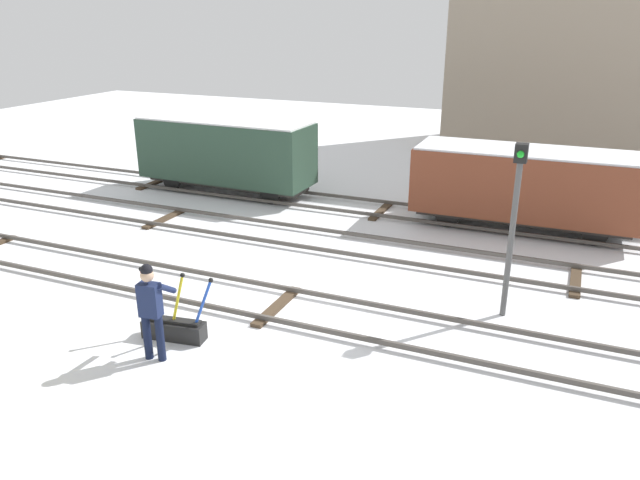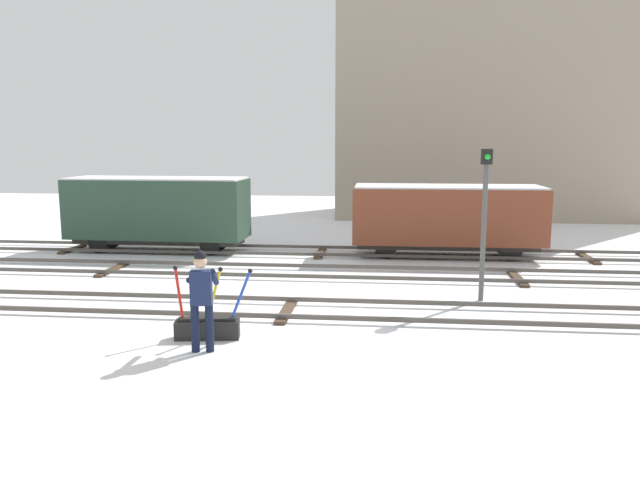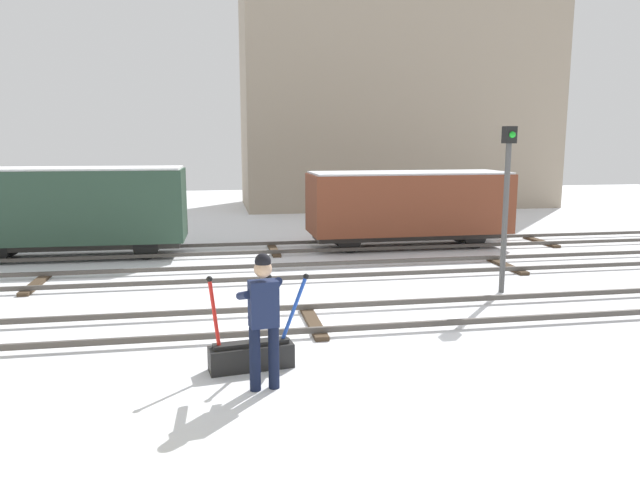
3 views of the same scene
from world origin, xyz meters
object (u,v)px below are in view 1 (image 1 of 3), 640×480
object	(u,v)px
switch_lever_frame	(174,327)
freight_car_back_track	(226,152)
rail_worker	(151,305)
freight_car_near_switch	(524,184)
signal_post	(514,214)

from	to	relation	value
switch_lever_frame	freight_car_back_track	distance (m)	10.34
switch_lever_frame	freight_car_back_track	bearing A→B (deg)	107.13
rail_worker	freight_car_near_switch	size ratio (longest dim) A/B	0.30
rail_worker	signal_post	bearing A→B (deg)	28.72
freight_car_near_switch	rail_worker	bearing A→B (deg)	-118.60
rail_worker	signal_post	world-z (taller)	signal_post
switch_lever_frame	freight_car_near_switch	xyz separation A→B (m)	(5.46, 9.26, 1.12)
signal_post	freight_car_near_switch	size ratio (longest dim) A/B	0.59
rail_worker	signal_post	size ratio (longest dim) A/B	0.52
freight_car_near_switch	switch_lever_frame	bearing A→B (deg)	-121.03
switch_lever_frame	freight_car_back_track	world-z (taller)	freight_car_back_track
switch_lever_frame	freight_car_back_track	xyz separation A→B (m)	(-4.42, 9.26, 1.23)
switch_lever_frame	rail_worker	world-z (taller)	rail_worker
signal_post	rail_worker	bearing A→B (deg)	-142.87
freight_car_near_switch	freight_car_back_track	xyz separation A→B (m)	(-9.89, 0.00, 0.10)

